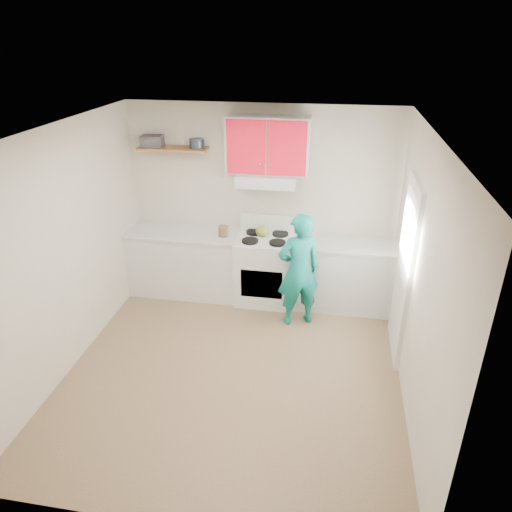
% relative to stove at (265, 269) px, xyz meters
% --- Properties ---
extents(floor, '(3.80, 3.80, 0.00)m').
position_rel_stove_xyz_m(floor, '(-0.10, -1.57, -0.46)').
color(floor, brown).
rests_on(floor, ground).
extents(ceiling, '(3.60, 3.80, 0.04)m').
position_rel_stove_xyz_m(ceiling, '(-0.10, -1.57, 2.14)').
color(ceiling, white).
rests_on(ceiling, floor).
extents(back_wall, '(3.60, 0.04, 2.60)m').
position_rel_stove_xyz_m(back_wall, '(-0.10, 0.32, 0.84)').
color(back_wall, beige).
rests_on(back_wall, floor).
extents(front_wall, '(3.60, 0.04, 2.60)m').
position_rel_stove_xyz_m(front_wall, '(-0.10, -3.47, 0.84)').
color(front_wall, beige).
rests_on(front_wall, floor).
extents(left_wall, '(0.04, 3.80, 2.60)m').
position_rel_stove_xyz_m(left_wall, '(-1.90, -1.57, 0.84)').
color(left_wall, beige).
rests_on(left_wall, floor).
extents(right_wall, '(0.04, 3.80, 2.60)m').
position_rel_stove_xyz_m(right_wall, '(1.70, -1.57, 0.84)').
color(right_wall, beige).
rests_on(right_wall, floor).
extents(door, '(0.05, 0.85, 2.05)m').
position_rel_stove_xyz_m(door, '(1.68, -0.88, 0.56)').
color(door, white).
rests_on(door, floor).
extents(door_glass, '(0.01, 0.55, 0.95)m').
position_rel_stove_xyz_m(door_glass, '(1.65, -0.88, 0.99)').
color(door_glass, white).
rests_on(door_glass, door).
extents(counter_left, '(1.52, 0.60, 0.90)m').
position_rel_stove_xyz_m(counter_left, '(-1.14, 0.02, -0.01)').
color(counter_left, silver).
rests_on(counter_left, floor).
extents(counter_right, '(1.32, 0.60, 0.90)m').
position_rel_stove_xyz_m(counter_right, '(1.04, 0.02, -0.01)').
color(counter_right, silver).
rests_on(counter_right, floor).
extents(stove, '(0.76, 0.65, 0.92)m').
position_rel_stove_xyz_m(stove, '(0.00, 0.00, 0.00)').
color(stove, white).
rests_on(stove, floor).
extents(range_hood, '(0.76, 0.44, 0.15)m').
position_rel_stove_xyz_m(range_hood, '(0.00, 0.10, 1.24)').
color(range_hood, silver).
rests_on(range_hood, back_wall).
extents(upper_cabinets, '(1.02, 0.33, 0.70)m').
position_rel_stove_xyz_m(upper_cabinets, '(0.00, 0.16, 1.66)').
color(upper_cabinets, red).
rests_on(upper_cabinets, back_wall).
extents(shelf, '(0.90, 0.30, 0.04)m').
position_rel_stove_xyz_m(shelf, '(-1.25, 0.18, 1.56)').
color(shelf, brown).
rests_on(shelf, back_wall).
extents(books, '(0.29, 0.22, 0.14)m').
position_rel_stove_xyz_m(books, '(-1.52, 0.17, 1.65)').
color(books, '#453E46').
rests_on(books, shelf).
extents(tin, '(0.25, 0.25, 0.12)m').
position_rel_stove_xyz_m(tin, '(-0.93, 0.19, 1.64)').
color(tin, '#333D4C').
rests_on(tin, shelf).
extents(kettle, '(0.17, 0.17, 0.15)m').
position_rel_stove_xyz_m(kettle, '(-0.05, 0.06, 0.53)').
color(kettle, olive).
rests_on(kettle, stove).
extents(crock, '(0.16, 0.16, 0.16)m').
position_rel_stove_xyz_m(crock, '(-0.56, -0.02, 0.52)').
color(crock, brown).
rests_on(crock, counter_left).
extents(cutting_board, '(0.33, 0.27, 0.02)m').
position_rel_stove_xyz_m(cutting_board, '(0.93, -0.03, 0.45)').
color(cutting_board, olive).
rests_on(cutting_board, counter_right).
extents(silicone_mat, '(0.35, 0.31, 0.01)m').
position_rel_stove_xyz_m(silicone_mat, '(1.52, 0.04, 0.44)').
color(silicone_mat, red).
rests_on(silicone_mat, counter_right).
extents(person, '(0.64, 0.54, 1.49)m').
position_rel_stove_xyz_m(person, '(0.49, -0.51, 0.28)').
color(person, '#0D786E').
rests_on(person, floor).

